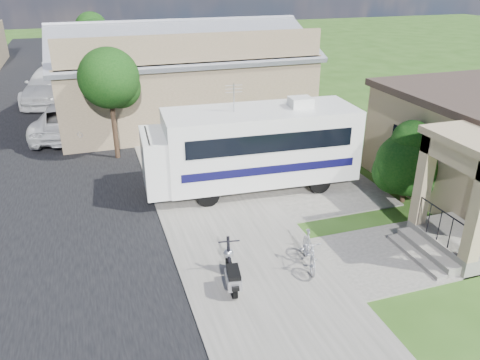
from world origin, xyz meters
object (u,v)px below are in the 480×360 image
object	(u,v)px
shrub	(409,161)
scooter	(232,273)
van	(52,85)
garden_hose	(408,236)
pickup_truck	(68,118)
motorhome	(253,146)
bicycle	(309,252)

from	to	relation	value
shrub	scooter	bearing A→B (deg)	-158.34
shrub	scooter	world-z (taller)	shrub
scooter	van	world-z (taller)	van
garden_hose	van	bearing A→B (deg)	117.34
scooter	van	xyz separation A→B (m)	(-4.82, 20.88, 0.48)
pickup_truck	van	size ratio (longest dim) A/B	0.88
van	garden_hose	xyz separation A→B (m)	(10.48, -20.27, -0.84)
shrub	van	world-z (taller)	shrub
scooter	garden_hose	xyz separation A→B (m)	(5.66, 0.61, -0.36)
motorhome	pickup_truck	distance (m)	10.59
bicycle	van	xyz separation A→B (m)	(-7.02, 20.67, 0.46)
motorhome	shrub	xyz separation A→B (m)	(4.60, -2.58, -0.16)
motorhome	van	size ratio (longest dim) A/B	1.17
motorhome	van	distance (m)	17.13
motorhome	shrub	world-z (taller)	motorhome
motorhome	garden_hose	distance (m)	5.95
shrub	scooter	xyz separation A→B (m)	(-7.05, -2.80, -1.02)
shrub	bicycle	xyz separation A→B (m)	(-4.84, -2.59, -1.01)
scooter	garden_hose	world-z (taller)	scooter
scooter	van	distance (m)	21.44
bicycle	shrub	bearing A→B (deg)	43.00
scooter	bicycle	xyz separation A→B (m)	(2.20, 0.21, 0.01)
motorhome	bicycle	size ratio (longest dim) A/B	4.81
shrub	scooter	size ratio (longest dim) A/B	1.86
shrub	scooter	distance (m)	7.65
motorhome	shrub	size ratio (longest dim) A/B	2.62
pickup_truck	van	distance (m)	7.11
bicycle	van	distance (m)	21.84
shrub	bicycle	world-z (taller)	shrub
motorhome	scooter	world-z (taller)	motorhome
garden_hose	pickup_truck	bearing A→B (deg)	125.75
shrub	bicycle	bearing A→B (deg)	-151.85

